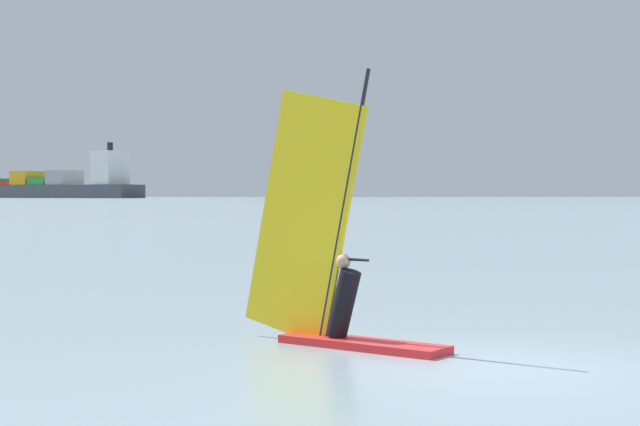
# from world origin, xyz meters

# --- Properties ---
(ground_plane) EXTENTS (4000.00, 4000.00, 0.00)m
(ground_plane) POSITION_xyz_m (0.00, 0.00, 0.00)
(ground_plane) COLOR gray
(windsurfer) EXTENTS (2.52, 3.06, 4.16)m
(windsurfer) POSITION_xyz_m (-1.57, 2.43, 1.08)
(windsurfer) COLOR red
(windsurfer) RESTS_ON ground_plane
(cargo_ship) EXTENTS (140.27, 145.28, 38.48)m
(cargo_ship) POSITION_xyz_m (-14.05, 720.12, 8.79)
(cargo_ship) COLOR #3F444C
(cargo_ship) RESTS_ON ground_plane
(distant_headland) EXTENTS (881.16, 566.30, 45.10)m
(distant_headland) POSITION_xyz_m (578.37, 1484.57, 22.55)
(distant_headland) COLOR #4C564C
(distant_headland) RESTS_ON ground_plane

